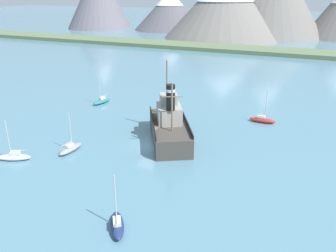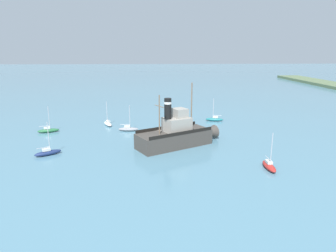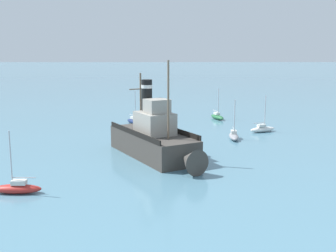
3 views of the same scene
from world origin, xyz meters
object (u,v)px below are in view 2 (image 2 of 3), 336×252
(sailboat_navy, at_px, (48,152))
(sailboat_teal, at_px, (214,119))
(sailboat_red, at_px, (269,166))
(sailboat_grey, at_px, (128,129))
(sailboat_green, at_px, (48,130))
(sailboat_white, at_px, (108,123))
(old_tugboat, at_px, (177,135))

(sailboat_navy, distance_m, sailboat_teal, 35.09)
(sailboat_red, distance_m, sailboat_grey, 27.77)
(sailboat_green, height_order, sailboat_grey, same)
(sailboat_white, xyz_separation_m, sailboat_grey, (4.55, 4.48, 0.00))
(sailboat_navy, distance_m, sailboat_green, 13.38)
(sailboat_white, height_order, sailboat_teal, same)
(sailboat_red, bearing_deg, old_tugboat, -133.49)
(old_tugboat, height_order, sailboat_red, old_tugboat)
(sailboat_grey, bearing_deg, sailboat_green, -89.14)
(sailboat_navy, xyz_separation_m, sailboat_teal, (-20.23, 28.67, 0.00))
(sailboat_red, distance_m, sailboat_green, 39.46)
(sailboat_navy, bearing_deg, old_tugboat, 100.42)
(sailboat_teal, bearing_deg, sailboat_white, -83.10)
(sailboat_green, relative_size, sailboat_teal, 1.00)
(sailboat_navy, distance_m, sailboat_red, 30.93)
(sailboat_navy, bearing_deg, sailboat_teal, 125.20)
(sailboat_teal, bearing_deg, old_tugboat, -29.54)
(sailboat_white, bearing_deg, sailboat_grey, 44.56)
(old_tugboat, xyz_separation_m, sailboat_white, (-13.98, -12.99, -1.40))
(sailboat_white, height_order, sailboat_grey, same)
(sailboat_grey, bearing_deg, sailboat_teal, 112.03)
(sailboat_navy, xyz_separation_m, sailboat_red, (6.85, 30.16, 0.00))
(sailboat_green, bearing_deg, old_tugboat, 68.46)
(old_tugboat, bearing_deg, sailboat_navy, -79.58)
(sailboat_white, xyz_separation_m, sailboat_teal, (-2.72, 22.45, 0.00))
(sailboat_navy, bearing_deg, sailboat_green, -162.17)
(old_tugboat, relative_size, sailboat_white, 2.90)
(sailboat_green, bearing_deg, sailboat_navy, 17.83)
(old_tugboat, bearing_deg, sailboat_green, -111.54)
(sailboat_teal, relative_size, sailboat_grey, 1.00)
(old_tugboat, xyz_separation_m, sailboat_red, (10.39, 10.95, -1.40))
(sailboat_white, bearing_deg, sailboat_red, 44.49)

